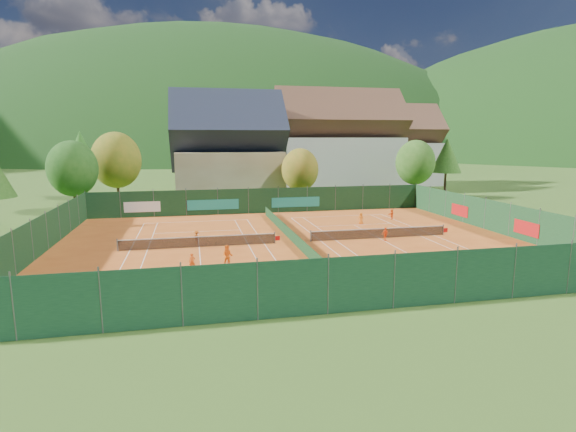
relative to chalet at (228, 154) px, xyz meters
The scene contains 32 objects.
ground 30.87m from the chalet, 84.29° to the right, with size 600.00×600.00×0.00m, color #33581B.
clay_pad 30.87m from the chalet, 84.29° to the right, with size 40.00×32.00×0.01m, color #BA531B.
court_markings_left 31.12m from the chalet, 99.46° to the right, with size 11.03×23.83×0.00m.
court_markings_right 32.63m from the chalet, 69.86° to the right, with size 11.03×23.83×0.00m.
tennis_net_left 31.00m from the chalet, 99.17° to the right, with size 13.30×0.10×1.02m.
tennis_net_right 32.59m from the chalet, 69.60° to the right, with size 13.30×0.10×1.02m.
court_divider 30.77m from the chalet, 84.29° to the right, with size 0.03×28.80×1.00m.
fence_north 15.14m from the chalet, 79.70° to the right, with size 40.00×0.10×3.00m.
fence_south 46.38m from the chalet, 86.27° to the right, with size 40.00×0.04×3.00m.
fence_west 34.86m from the chalet, 119.54° to the right, with size 0.04×32.00×3.00m.
fence_east 38.11m from the chalet, 52.48° to the right, with size 0.09×32.00×3.00m.
chalet is the anchor object (origin of this frame).
hotel_block_a 19.94m from the chalet, 17.53° to the left, with size 21.60×11.00×17.25m.
hotel_block_b 35.85m from the chalet, 22.99° to the left, with size 17.28×10.00×15.50m.
tree_west_front 21.51m from the chalet, 152.24° to the right, with size 5.72×5.72×8.69m.
tree_west_mid 15.53m from the chalet, 165.07° to the right, with size 6.44×6.44×9.78m.
tree_west_back 21.38m from the chalet, 169.22° to the left, with size 5.60×5.60×10.00m.
tree_center 12.19m from the chalet, 41.63° to the right, with size 5.01×5.01×7.60m.
tree_east_front 27.69m from the chalet, 12.53° to the right, with size 5.72×5.72×8.69m.
tree_east_mid 37.06m from the chalet, ahead, with size 5.04×5.04×9.00m.
tree_east_back 30.68m from the chalet, 19.03° to the left, with size 7.15×7.15×10.86m.
mountain_backdrop 211.04m from the chalet, 81.19° to the left, with size 820.00×530.00×242.00m.
ball_hopper 45.78m from the chalet, 69.38° to the right, with size 0.34×0.34×0.80m.
loose_ball_0 36.76m from the chalet, 102.40° to the right, with size 0.07×0.07×0.07m, color #CCD833.
loose_ball_1 43.91m from the chalet, 79.05° to the right, with size 0.07×0.07×0.07m, color #CCD833.
loose_ball_2 30.17m from the chalet, 74.31° to the right, with size 0.07×0.07×0.07m, color #CCD833.
player_left_near 37.50m from the chalet, 98.68° to the right, with size 0.43×0.29×1.19m, color #D65013.
player_left_mid 36.91m from the chalet, 94.95° to the right, with size 0.77×0.60×1.58m, color orange.
player_left_far 29.95m from the chalet, 100.11° to the right, with size 0.77×0.44×1.19m, color #CB5812.
player_right_near 33.57m from the chalet, 70.38° to the right, with size 0.72×0.30×1.22m, color #F85716.
player_right_far_a 26.88m from the chalet, 63.12° to the right, with size 0.61×0.39×1.24m, color orange.
player_right_far_b 27.58m from the chalet, 52.99° to the right, with size 1.10×0.35×1.18m, color #FA5F16.
Camera 1 is at (-8.47, -37.01, 8.96)m, focal length 28.00 mm.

